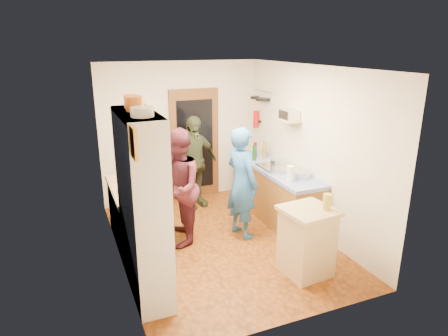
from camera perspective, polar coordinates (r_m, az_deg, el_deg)
floor at (r=6.21m, az=-0.36°, el=-10.54°), size 3.00×4.00×0.02m
ceiling at (r=5.49m, az=-0.41°, el=14.37°), size 3.00×4.00×0.02m
wall_back at (r=7.56m, az=-6.15°, el=5.11°), size 3.00×0.02×2.60m
wall_front at (r=4.03m, az=10.50°, el=-6.36°), size 3.00×0.02×2.60m
wall_left at (r=5.36m, az=-15.53°, el=-0.65°), size 0.02×4.00×2.60m
wall_right at (r=6.41m, az=12.23°, el=2.57°), size 0.02×4.00×2.60m
door_frame at (r=7.65m, az=-4.21°, el=3.39°), size 0.95×0.06×2.10m
door_glass at (r=7.61m, az=-4.12°, el=3.34°), size 0.70×0.02×1.70m
hutch_body at (r=4.71m, az=-11.49°, el=-5.49°), size 0.40×1.20×2.20m
hutch_top_shelf at (r=4.41m, az=-12.35°, el=7.56°), size 0.40×1.14×0.04m
plate_stack at (r=4.10m, az=-11.63°, el=7.86°), size 0.23×0.23×0.10m
orange_pot_a at (r=4.47m, az=-12.62°, el=8.96°), size 0.20×0.20×0.16m
orange_pot_b at (r=4.68m, az=-13.10°, el=9.24°), size 0.17×0.17×0.15m
left_counter_base at (r=6.12m, az=-12.53°, el=-6.88°), size 0.60×1.40×0.85m
left_counter_top at (r=5.95m, az=-12.82°, el=-2.93°), size 0.64×1.44×0.05m
toaster at (r=5.51m, az=-11.57°, el=-3.20°), size 0.29×0.22×0.19m
kettle at (r=5.74m, az=-13.08°, el=-2.42°), size 0.22×0.22×0.19m
orange_bowl at (r=6.08m, az=-12.36°, el=-1.75°), size 0.24×0.24×0.10m
chopping_board at (r=6.45m, az=-13.52°, el=-1.02°), size 0.35×0.29×0.02m
right_counter_base at (r=6.92m, az=7.31°, el=-3.71°), size 0.60×2.20×0.84m
right_counter_top at (r=6.78m, az=7.46°, el=-0.16°), size 0.62×2.22×0.06m
hob at (r=6.72m, az=7.70°, el=0.12°), size 0.55×0.58×0.04m
pot_on_hob at (r=6.65m, az=7.46°, el=0.68°), size 0.19×0.19×0.12m
bottle_a at (r=7.10m, az=4.36°, el=2.17°), size 0.08×0.08×0.27m
bottle_b at (r=7.36m, az=4.46°, el=2.66°), size 0.07×0.07×0.26m
bottle_c at (r=7.31m, az=5.81°, el=2.69°), size 0.09×0.09×0.30m
paper_towel at (r=6.10m, az=9.45°, el=-0.79°), size 0.12×0.12×0.24m
mixing_bowl at (r=6.31m, az=10.99°, el=-0.91°), size 0.29×0.29×0.10m
island_base at (r=5.36m, az=11.70°, el=-10.46°), size 0.60×0.60×0.86m
island_top at (r=5.16m, az=12.01°, el=-6.00°), size 0.68×0.68×0.05m
cutting_board at (r=5.16m, az=11.23°, el=-5.82°), size 0.38×0.31×0.02m
oil_jar at (r=5.15m, az=14.50°, el=-4.71°), size 0.11×0.11×0.21m
pan_rail at (r=7.53m, az=5.65°, el=10.88°), size 0.02×0.65×0.02m
pan_hang_a at (r=7.37m, az=5.85°, el=9.71°), size 0.18×0.18×0.05m
pan_hang_b at (r=7.54m, az=5.12°, el=9.76°), size 0.16×0.16×0.05m
pan_hang_c at (r=7.72m, az=4.43°, el=10.03°), size 0.17×0.17×0.05m
wall_shelf at (r=6.62m, az=9.25°, el=6.75°), size 0.26×0.42×0.03m
radio at (r=6.60m, az=9.29°, el=7.52°), size 0.22×0.30×0.15m
ext_bracket at (r=7.78m, az=4.98°, el=6.64°), size 0.06×0.10×0.04m
fire_extinguisher at (r=7.74m, az=4.59°, el=6.97°), size 0.11×0.11×0.32m
picture_frame at (r=3.68m, az=-12.81°, el=3.52°), size 0.03×0.25×0.30m
person_hob at (r=6.08m, az=2.96°, el=-2.15°), size 0.55×0.71×1.73m
person_left at (r=5.91m, az=-6.38°, el=-2.71°), size 0.87×1.00×1.76m
person_back at (r=7.20m, az=-4.31°, el=0.81°), size 1.06×0.66×1.69m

